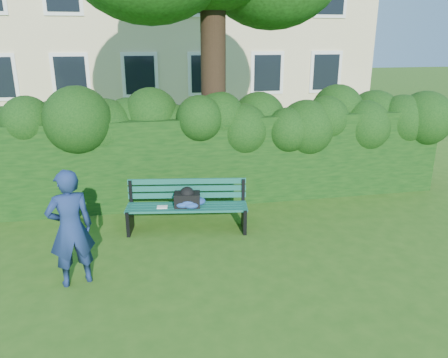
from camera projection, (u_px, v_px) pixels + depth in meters
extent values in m
plane|color=#2B5616|center=(231.00, 243.00, 7.36)|extent=(80.00, 80.00, 0.00)
cube|color=white|center=(71.00, 76.00, 15.36)|extent=(1.30, 0.08, 1.60)
cube|color=black|center=(71.00, 76.00, 15.32)|extent=(1.05, 0.04, 1.35)
cube|color=white|center=(140.00, 75.00, 15.81)|extent=(1.30, 0.08, 1.60)
cube|color=black|center=(140.00, 75.00, 15.77)|extent=(1.05, 0.04, 1.35)
cube|color=white|center=(205.00, 74.00, 16.27)|extent=(1.30, 0.08, 1.60)
cube|color=black|center=(205.00, 74.00, 16.23)|extent=(1.05, 0.04, 1.35)
cube|color=white|center=(267.00, 73.00, 16.72)|extent=(1.30, 0.08, 1.60)
cube|color=black|center=(267.00, 73.00, 16.69)|extent=(1.05, 0.04, 1.35)
cube|color=white|center=(326.00, 72.00, 17.18)|extent=(1.30, 0.08, 1.60)
cube|color=black|center=(326.00, 72.00, 17.14)|extent=(1.05, 0.04, 1.35)
cube|color=black|center=(209.00, 158.00, 9.13)|extent=(10.00, 1.00, 1.80)
cylinder|color=black|center=(213.00, 67.00, 8.76)|extent=(0.50, 0.50, 5.47)
cube|color=#105142|center=(187.00, 211.00, 7.54)|extent=(2.12, 0.44, 0.04)
cube|color=#105142|center=(187.00, 208.00, 7.65)|extent=(2.12, 0.44, 0.04)
cube|color=#105142|center=(187.00, 206.00, 7.77)|extent=(2.12, 0.44, 0.04)
cube|color=#105142|center=(187.00, 203.00, 7.88)|extent=(2.12, 0.44, 0.04)
cube|color=#105142|center=(187.00, 195.00, 7.92)|extent=(2.11, 0.37, 0.10)
cube|color=#105142|center=(187.00, 188.00, 7.89)|extent=(2.11, 0.37, 0.10)
cube|color=#105142|center=(187.00, 181.00, 7.86)|extent=(2.11, 0.37, 0.10)
cube|color=black|center=(130.00, 220.00, 7.74)|extent=(0.14, 0.50, 0.44)
cube|color=black|center=(131.00, 192.00, 7.86)|extent=(0.07, 0.07, 0.45)
cube|color=black|center=(129.00, 210.00, 7.63)|extent=(0.13, 0.42, 0.05)
cube|color=black|center=(244.00, 218.00, 7.82)|extent=(0.14, 0.50, 0.44)
cube|color=black|center=(243.00, 191.00, 7.93)|extent=(0.07, 0.07, 0.45)
cube|color=black|center=(244.00, 208.00, 7.71)|extent=(0.13, 0.42, 0.05)
cube|color=white|center=(162.00, 207.00, 7.64)|extent=(0.20, 0.16, 0.02)
cube|color=black|center=(187.00, 200.00, 7.67)|extent=(0.49, 0.36, 0.25)
imported|color=navy|center=(71.00, 228.00, 5.93)|extent=(0.70, 0.57, 1.68)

